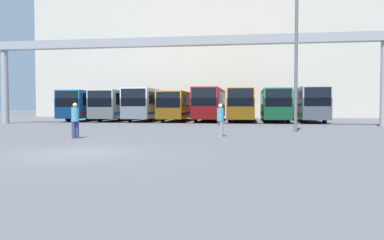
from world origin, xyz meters
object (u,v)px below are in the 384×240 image
bus_slot_0 (91,104)px  bus_slot_2 (149,103)px  bus_slot_3 (179,104)px  bus_slot_4 (210,103)px  bus_slot_7 (308,103)px  pedestrian_near_center (75,120)px  bus_slot_1 (122,104)px  pedestrian_mid_right (220,119)px  lamp_post (296,51)px  bus_slot_6 (274,103)px  bus_slot_5 (242,103)px

bus_slot_0 → bus_slot_2: bus_slot_2 is taller
bus_slot_2 → bus_slot_3: (3.25, 0.07, -0.16)m
bus_slot_4 → bus_slot_7: bearing=0.3°
bus_slot_3 → pedestrian_near_center: 21.37m
bus_slot_0 → bus_slot_1: 3.31m
bus_slot_1 → bus_slot_7: size_ratio=1.10×
pedestrian_mid_right → pedestrian_near_center: bearing=-117.3°
bus_slot_1 → pedestrian_near_center: 22.62m
bus_slot_0 → bus_slot_1: (3.25, 0.62, 0.01)m
bus_slot_7 → bus_slot_3: bearing=-179.8°
bus_slot_1 → pedestrian_near_center: bearing=-76.3°
bus_slot_3 → bus_slot_1: bearing=174.4°
lamp_post → bus_slot_0: bearing=142.2°
bus_slot_1 → bus_slot_7: (19.52, -0.58, 0.10)m
bus_slot_2 → bus_slot_3: 3.26m
bus_slot_6 → bus_slot_5: bearing=175.6°
bus_slot_4 → bus_slot_7: size_ratio=0.99×
bus_slot_4 → bus_slot_5: (3.25, 0.02, -0.04)m
bus_slot_2 → bus_slot_3: size_ratio=0.99×
bus_slot_4 → bus_slot_5: size_ratio=1.00×
bus_slot_6 → pedestrian_near_center: bearing=-117.4°
bus_slot_6 → pedestrian_mid_right: bearing=-101.8°
pedestrian_near_center → lamp_post: size_ratio=0.19×
pedestrian_near_center → lamp_post: (11.18, 6.00, 3.95)m
bus_slot_5 → pedestrian_near_center: size_ratio=6.32×
bus_slot_4 → bus_slot_7: bus_slot_4 is taller
bus_slot_0 → bus_slot_6: bus_slot_6 is taller
pedestrian_near_center → lamp_post: lamp_post is taller
bus_slot_0 → bus_slot_4: bus_slot_4 is taller
bus_slot_3 → bus_slot_4: bus_slot_4 is taller
pedestrian_near_center → bus_slot_2: bearing=-125.9°
bus_slot_1 → pedestrian_near_center: bus_slot_1 is taller
bus_slot_6 → pedestrian_near_center: size_ratio=6.03×
bus_slot_3 → bus_slot_5: bearing=0.1°
bus_slot_2 → bus_slot_4: (6.51, 0.07, 0.02)m
bus_slot_1 → pedestrian_mid_right: (12.30, -19.84, -0.88)m
bus_slot_2 → lamp_post: 20.44m
pedestrian_mid_right → bus_slot_3: bearing=152.6°
bus_slot_0 → bus_slot_1: bearing=10.7°
bus_slot_5 → pedestrian_near_center: bearing=-109.8°
bus_slot_6 → bus_slot_7: bus_slot_7 is taller
bus_slot_1 → lamp_post: (16.54, -15.95, 3.08)m
bus_slot_2 → bus_slot_6: (13.02, -0.16, -0.05)m
bus_slot_0 → bus_slot_3: size_ratio=1.00×
bus_slot_1 → lamp_post: bearing=-44.0°
bus_slot_5 → pedestrian_mid_right: bearing=-92.1°
pedestrian_near_center → bus_slot_0: bearing=-109.6°
bus_slot_1 → bus_slot_4: (9.76, -0.64, 0.11)m
bus_slot_0 → bus_slot_5: bus_slot_5 is taller
bus_slot_1 → bus_slot_5: size_ratio=1.11×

